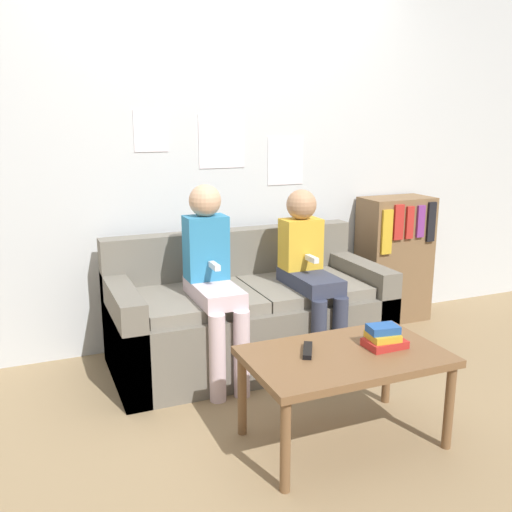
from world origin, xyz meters
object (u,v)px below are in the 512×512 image
at_px(couch, 248,317).
at_px(person_right, 309,267).
at_px(coffee_table, 345,363).
at_px(person_left, 213,273).
at_px(tv_remote, 308,350).
at_px(bookshelf, 394,259).

distance_m(couch, person_right, 0.50).
distance_m(couch, coffee_table, 1.05).
bearing_deg(couch, person_left, -148.48).
bearing_deg(tv_remote, couch, 113.88).
bearing_deg(person_right, tv_remote, -118.18).
relative_size(tv_remote, bookshelf, 0.18).
height_order(person_right, tv_remote, person_right).
height_order(couch, tv_remote, couch).
bearing_deg(coffee_table, person_left, 111.68).
relative_size(coffee_table, person_right, 0.85).
bearing_deg(bookshelf, coffee_table, -132.85).
xyz_separation_m(couch, person_right, (0.33, -0.18, 0.34)).
bearing_deg(person_left, tv_remote, -76.71).
bearing_deg(tv_remote, bookshelf, 71.63).
bearing_deg(bookshelf, couch, -167.64).
bearing_deg(coffee_table, bookshelf, 47.15).
bearing_deg(person_right, bookshelf, 25.72).
bearing_deg(couch, tv_remote, -95.60).
xyz_separation_m(coffee_table, bookshelf, (1.23, 1.33, 0.07)).
bearing_deg(bookshelf, person_left, -163.82).
xyz_separation_m(person_left, tv_remote, (0.19, -0.80, -0.19)).
distance_m(coffee_table, tv_remote, 0.18).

